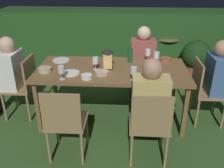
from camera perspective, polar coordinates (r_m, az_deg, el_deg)
The scene contains 30 objects.
ground_plane at distance 3.55m, azimuth 0.00°, elevation -7.64°, with size 16.00×16.00×0.00m, color #385B28.
dining_table at distance 3.22m, azimuth 0.00°, elevation 2.76°, with size 1.96×0.91×0.75m.
chair_head_near at distance 3.59m, azimuth -19.99°, elevation -0.02°, with size 0.40×0.42×0.87m.
person_in_cream at distance 3.62m, azimuth -23.20°, elevation 2.23°, with size 0.48×0.38×1.15m.
chair_side_right_b at distance 4.09m, azimuth 6.94°, elevation 4.50°, with size 0.42×0.40×0.87m.
person_in_rust at distance 3.85m, azimuth 7.20°, elevation 5.56°, with size 0.38×0.47×1.15m.
chair_side_left_a at distance 2.64m, azimuth -10.86°, elevation -8.45°, with size 0.42×0.40×0.87m.
chair_side_left_b at distance 2.58m, azimuth 8.78°, elevation -9.17°, with size 0.42×0.40×0.87m.
person_in_mustard at distance 2.67m, azimuth 8.67°, elevation -4.09°, with size 0.38×0.47×1.15m.
chair_head_far at distance 3.47m, azimuth 20.75°, elevation -1.09°, with size 0.40×0.42×0.87m.
person_in_blue at distance 3.47m, azimuth 24.21°, elevation 1.09°, with size 0.48×0.38×1.15m.
lantern_centerpiece at distance 3.15m, azimuth -0.96°, elevation 6.12°, with size 0.15×0.15×0.27m.
green_bottle_on_table at distance 3.40m, azimuth 4.27°, elevation 6.82°, with size 0.07×0.07×0.29m.
wine_glass_a at distance 3.38m, azimuth 10.35°, elevation 6.55°, with size 0.08×0.08×0.17m.
wine_glass_b at distance 2.91m, azimuth -11.76°, elevation 3.21°, with size 0.08×0.08×0.17m.
wine_glass_c at distance 2.82m, azimuth 5.08°, elevation 2.96°, with size 0.08×0.08×0.17m.
wine_glass_d at distance 3.48m, azimuth 8.40°, elevation 7.22°, with size 0.08×0.08×0.17m.
wine_glass_e at distance 3.13m, azimuth -3.90°, elevation 5.36°, with size 0.08×0.08×0.17m.
plate_a at distance 3.22m, azimuth 9.29°, elevation 3.58°, with size 0.21×0.21×0.01m, color silver.
plate_b at distance 3.55m, azimuth -11.78°, elevation 5.47°, with size 0.24×0.24×0.01m, color silver.
plate_c at distance 3.09m, azimuth -9.64°, elevation 2.56°, with size 0.22×0.22×0.01m, color white.
plate_d at distance 2.97m, azimuth 10.22°, elevation 1.56°, with size 0.25×0.25×0.01m, color white.
bowl_olives at distance 3.21m, azimuth -15.41°, elevation 3.29°, with size 0.17×0.17×0.05m.
bowl_bread at distance 3.54m, azimuth 12.34°, elevation 5.66°, with size 0.15×0.15×0.05m.
bowl_salad at distance 3.02m, azimuth -2.37°, elevation 2.67°, with size 0.17×0.17×0.04m.
bowl_dip at distance 2.92m, azimuth -5.94°, elevation 1.77°, with size 0.13×0.13×0.05m.
side_table at distance 5.22m, azimuth 12.63°, elevation 8.33°, with size 0.56×0.56×0.67m.
ice_bucket at distance 5.13m, azimuth 12.95°, elevation 11.74°, with size 0.26×0.26×0.34m.
hedge_backdrop at distance 5.35m, azimuth 1.46°, elevation 10.74°, with size 5.01×0.87×1.15m, color #234C1E.
potted_plant_by_hedge at distance 4.82m, azimuth 18.96°, elevation 5.81°, with size 0.53×0.53×0.75m.
Camera 1 is at (0.18, -2.96, 1.95)m, focal length 39.19 mm.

